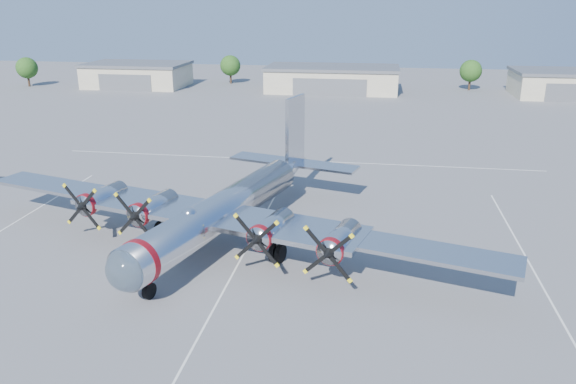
# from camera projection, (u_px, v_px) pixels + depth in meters

# --- Properties ---
(ground) EXTENTS (260.00, 260.00, 0.00)m
(ground) POSITION_uv_depth(u_px,v_px,m) (251.00, 240.00, 46.98)
(ground) COLOR #59595B
(ground) RESTS_ON ground
(parking_lines) EXTENTS (60.00, 50.08, 0.01)m
(parking_lines) POSITION_uv_depth(u_px,v_px,m) (246.00, 249.00, 45.35)
(parking_lines) COLOR silver
(parking_lines) RESTS_ON ground
(hangar_west) EXTENTS (22.60, 14.60, 5.40)m
(hangar_west) POSITION_uv_depth(u_px,v_px,m) (137.00, 75.00, 129.31)
(hangar_west) COLOR #B5AB90
(hangar_west) RESTS_ON ground
(hangar_center) EXTENTS (28.60, 14.60, 5.40)m
(hangar_center) POSITION_uv_depth(u_px,v_px,m) (332.00, 79.00, 122.66)
(hangar_center) COLOR #B5AB90
(hangar_center) RESTS_ON ground
(hangar_east) EXTENTS (20.60, 14.60, 5.40)m
(hangar_east) POSITION_uv_depth(u_px,v_px,m) (565.00, 83.00, 115.58)
(hangar_east) COLOR #B5AB90
(hangar_east) RESTS_ON ground
(tree_far_west) EXTENTS (4.80, 4.80, 6.64)m
(tree_far_west) POSITION_uv_depth(u_px,v_px,m) (27.00, 68.00, 128.81)
(tree_far_west) COLOR #382619
(tree_far_west) RESTS_ON ground
(tree_west) EXTENTS (4.80, 4.80, 6.64)m
(tree_west) POSITION_uv_depth(u_px,v_px,m) (230.00, 66.00, 133.37)
(tree_west) COLOR #382619
(tree_west) RESTS_ON ground
(tree_east) EXTENTS (4.80, 4.80, 6.64)m
(tree_east) POSITION_uv_depth(u_px,v_px,m) (471.00, 71.00, 123.38)
(tree_east) COLOR #382619
(tree_east) RESTS_ON ground
(main_bomber_b29) EXTENTS (52.34, 42.40, 10.08)m
(main_bomber_b29) POSITION_uv_depth(u_px,v_px,m) (230.00, 240.00, 47.04)
(main_bomber_b29) COLOR silver
(main_bomber_b29) RESTS_ON ground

